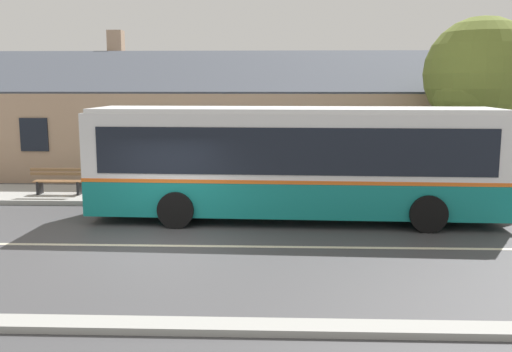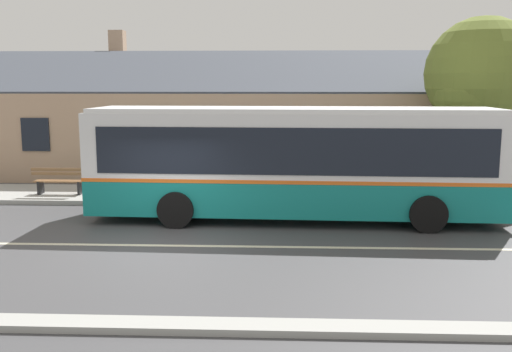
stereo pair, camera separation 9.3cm
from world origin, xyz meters
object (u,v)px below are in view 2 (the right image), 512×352
Objects in this scene: transit_bus at (294,160)px; street_tree_primary at (480,78)px; bench_by_building at (60,182)px; bus_stop_sign at (498,155)px.

street_tree_primary is at bearing 32.77° from transit_bus.
bench_by_building is 0.28× the size of street_tree_primary.
transit_bus is 8.13m from street_tree_primary.
street_tree_primary is at bearing 6.09° from bench_by_building.
transit_bus is at bearing -162.22° from bus_stop_sign.
bench_by_building is (-7.92, 2.67, -1.16)m from transit_bus.
transit_bus reaches higher than bench_by_building.
street_tree_primary is (14.46, 1.54, 3.53)m from bench_by_building.
transit_bus is 1.88× the size of street_tree_primary.
transit_bus reaches higher than bus_stop_sign.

